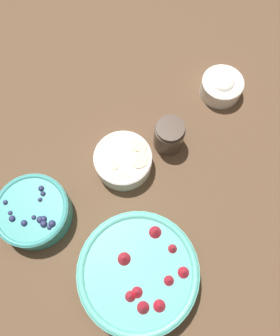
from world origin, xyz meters
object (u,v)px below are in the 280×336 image
(bowl_strawberries, at_px, (138,273))
(bowl_blueberries, at_px, (33,211))
(bowl_bananas, at_px, (123,160))
(bowl_cream, at_px, (222,85))
(jar_chocolate, at_px, (169,136))

(bowl_strawberries, height_order, bowl_blueberries, bowl_strawberries)
(bowl_bananas, bearing_deg, bowl_cream, 158.23)
(bowl_blueberries, xyz_separation_m, bowl_bananas, (-0.21, 0.12, -0.00))
(bowl_blueberries, distance_m, bowl_cream, 0.59)
(bowl_bananas, xyz_separation_m, bowl_cream, (-0.32, 0.13, -0.00))
(bowl_strawberries, height_order, jar_chocolate, bowl_strawberries)
(bowl_bananas, distance_m, jar_chocolate, 0.13)
(bowl_bananas, bearing_deg, jar_chocolate, 147.27)
(bowl_cream, height_order, jar_chocolate, jar_chocolate)
(bowl_bananas, bearing_deg, bowl_blueberries, -29.40)
(bowl_cream, bearing_deg, bowl_strawberries, 3.58)
(bowl_cream, xyz_separation_m, jar_chocolate, (0.21, -0.06, 0.01))
(bowl_blueberries, relative_size, bowl_bananas, 1.20)
(bowl_blueberries, xyz_separation_m, jar_chocolate, (-0.32, 0.19, 0.00))
(bowl_cream, relative_size, jar_chocolate, 1.32)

